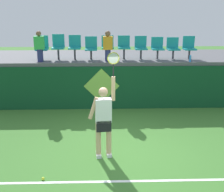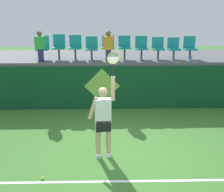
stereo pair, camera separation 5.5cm
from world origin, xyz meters
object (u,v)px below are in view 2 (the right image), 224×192
object	(u,v)px
stadium_chair_4	(108,46)
stadium_chair_6	(141,46)
tennis_player	(103,118)
stadium_chair_8	(174,47)
stadium_chair_0	(43,47)
stadium_chair_3	(92,47)
water_bottle	(191,59)
stadium_chair_7	(158,47)
stadium_chair_9	(190,47)
stadium_chair_5	(125,46)
stadium_chair_2	(75,46)
spectator_0	(40,46)
tennis_ball	(42,178)
stadium_chair_1	(59,45)
spectator_1	(108,45)

from	to	relation	value
stadium_chair_4	stadium_chair_6	distance (m)	1.23
tennis_player	stadium_chair_8	size ratio (longest dim) A/B	3.34
stadium_chair_0	stadium_chair_6	bearing A→B (deg)	-0.06
stadium_chair_3	water_bottle	bearing A→B (deg)	-10.63
stadium_chair_7	stadium_chair_9	bearing A→B (deg)	0.21
stadium_chair_5	stadium_chair_6	xyz separation A→B (m)	(0.63, 0.00, -0.02)
tennis_player	water_bottle	size ratio (longest dim) A/B	11.07
water_bottle	stadium_chair_2	size ratio (longest dim) A/B	0.27
water_bottle	spectator_0	xyz separation A→B (m)	(-5.32, 0.21, 0.44)
tennis_player	spectator_0	bearing A→B (deg)	119.86
water_bottle	stadium_chair_3	world-z (taller)	stadium_chair_3
tennis_ball	stadium_chair_7	world-z (taller)	stadium_chair_7
stadium_chair_6	stadium_chair_3	bearing A→B (deg)	179.98
water_bottle	stadium_chair_8	bearing A→B (deg)	126.32
water_bottle	stadium_chair_5	size ratio (longest dim) A/B	0.28
tennis_ball	stadium_chair_3	world-z (taller)	stadium_chair_3
stadium_chair_9	spectator_0	bearing A→B (deg)	-175.28
stadium_chair_1	stadium_chair_7	distance (m)	3.66
spectator_0	stadium_chair_2	bearing A→B (deg)	20.53
stadium_chair_6	stadium_chair_8	xyz separation A→B (m)	(1.20, -0.00, -0.03)
spectator_0	stadium_chair_1	bearing A→B (deg)	37.17
stadium_chair_2	spectator_1	xyz separation A→B (m)	(1.21, -0.43, 0.06)
stadium_chair_1	stadium_chair_8	bearing A→B (deg)	-0.08
tennis_player	stadium_chair_4	size ratio (longest dim) A/B	3.04
water_bottle	stadium_chair_8	world-z (taller)	stadium_chair_8
tennis_player	stadium_chair_3	bearing A→B (deg)	95.77
stadium_chair_1	water_bottle	bearing A→B (deg)	-8.00
stadium_chair_8	spectator_0	bearing A→B (deg)	-174.75
water_bottle	stadium_chair_6	world-z (taller)	stadium_chair_6
stadium_chair_0	stadium_chair_4	xyz separation A→B (m)	(2.40, -0.01, 0.02)
stadium_chair_6	stadium_chair_2	bearing A→B (deg)	179.99
stadium_chair_2	stadium_chair_8	world-z (taller)	stadium_chair_2
stadium_chair_3	stadium_chair_7	bearing A→B (deg)	-0.08
spectator_1	stadium_chair_3	bearing A→B (deg)	144.93
stadium_chair_1	stadium_chair_6	bearing A→B (deg)	-0.06
stadium_chair_1	stadium_chair_4	bearing A→B (deg)	-0.18
tennis_ball	stadium_chair_0	world-z (taller)	stadium_chair_0
tennis_player	stadium_chair_3	size ratio (longest dim) A/B	3.16
tennis_player	stadium_chair_6	bearing A→B (deg)	72.09
water_bottle	stadium_chair_1	bearing A→B (deg)	172.00
water_bottle	stadium_chair_6	xyz separation A→B (m)	(-1.68, 0.66, 0.34)
stadium_chair_8	stadium_chair_9	bearing A→B (deg)	0.41
tennis_ball	stadium_chair_6	xyz separation A→B (m)	(2.73, 5.36, 2.11)
spectator_1	stadium_chair_5	bearing A→B (deg)	35.10
stadium_chair_1	stadium_chair_6	distance (m)	3.04
tennis_ball	spectator_0	xyz separation A→B (m)	(-0.91, 4.92, 2.20)
stadium_chair_6	stadium_chair_9	world-z (taller)	stadium_chair_6
stadium_chair_2	stadium_chair_9	xyz separation A→B (m)	(4.24, 0.00, -0.05)
stadium_chair_5	stadium_chair_6	size ratio (longest dim) A/B	1.02
spectator_0	stadium_chair_8	bearing A→B (deg)	5.25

